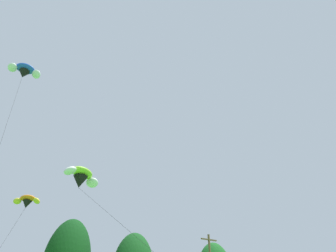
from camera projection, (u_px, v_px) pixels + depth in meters
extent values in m
cube|color=brown|center=(209.00, 240.00, 35.98)|extent=(2.20, 0.14, 0.14)
ellipsoid|color=orange|center=(28.00, 198.00, 24.81)|extent=(1.52, 1.34, 0.63)
ellipsoid|color=yellow|center=(37.00, 201.00, 24.65)|extent=(0.87, 0.88, 0.74)
ellipsoid|color=yellow|center=(17.00, 201.00, 24.71)|extent=(0.89, 0.90, 0.74)
cone|color=black|center=(26.00, 204.00, 24.58)|extent=(0.99, 0.99, 0.62)
ellipsoid|color=#93D633|center=(82.00, 173.00, 22.08)|extent=(2.18, 1.98, 0.81)
ellipsoid|color=white|center=(92.00, 183.00, 22.71)|extent=(1.31, 1.33, 1.00)
ellipsoid|color=white|center=(70.00, 171.00, 21.07)|extent=(1.30, 1.25, 1.00)
cone|color=black|center=(80.00, 182.00, 21.71)|extent=(1.43, 1.43, 0.89)
cylinder|color=black|center=(144.00, 244.00, 16.01)|extent=(6.13, 10.65, 9.39)
ellipsoid|color=blue|center=(25.00, 69.00, 30.61)|extent=(1.85, 1.28, 1.03)
ellipsoid|color=white|center=(36.00, 74.00, 30.81)|extent=(1.12, 1.08, 1.16)
ellipsoid|color=white|center=(12.00, 67.00, 30.04)|extent=(1.17, 1.07, 1.16)
cone|color=black|center=(23.00, 74.00, 30.29)|extent=(1.06, 1.06, 0.87)
cylinder|color=black|center=(0.00, 146.00, 19.82)|extent=(1.94, 11.59, 21.98)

